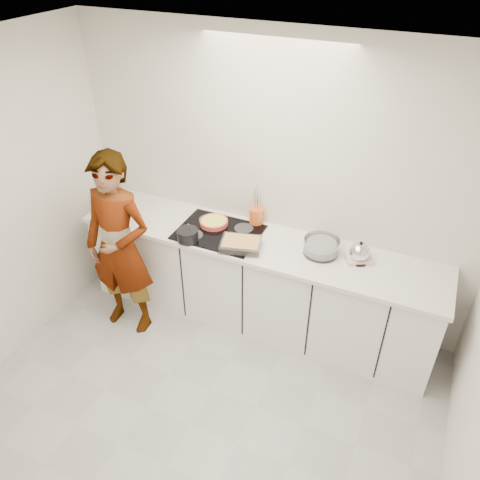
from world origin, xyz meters
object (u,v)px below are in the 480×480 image
at_px(tart_dish, 214,222).
at_px(baking_dish, 241,244).
at_px(mixing_bowl, 321,247).
at_px(utensil_crock, 256,216).
at_px(saucepan, 188,235).
at_px(hob, 219,232).
at_px(cook, 119,247).
at_px(kettle, 359,253).

relative_size(tart_dish, baking_dish, 0.87).
relative_size(tart_dish, mixing_bowl, 0.90).
bearing_deg(mixing_bowl, utensil_crock, 162.95).
bearing_deg(saucepan, hob, 50.66).
xyz_separation_m(hob, saucepan, (-0.18, -0.22, 0.06)).
relative_size(saucepan, mixing_bowl, 0.61).
xyz_separation_m(hob, utensil_crock, (0.24, 0.28, 0.07)).
distance_m(baking_dish, cook, 1.05).
bearing_deg(hob, utensil_crock, 48.55).
bearing_deg(utensil_crock, cook, -140.92).
distance_m(hob, mixing_bowl, 0.91).
height_order(kettle, utensil_crock, kettle).
bearing_deg(cook, kettle, 14.76).
height_order(hob, saucepan, saucepan).
xyz_separation_m(hob, baking_dish, (0.28, -0.14, 0.04)).
distance_m(hob, kettle, 1.22).
xyz_separation_m(saucepan, mixing_bowl, (1.09, 0.30, -0.00)).
bearing_deg(tart_dish, kettle, 0.32).
height_order(saucepan, kettle, kettle).
xyz_separation_m(tart_dish, utensil_crock, (0.34, 0.19, 0.04)).
bearing_deg(tart_dish, hob, -43.93).
xyz_separation_m(mixing_bowl, cook, (-1.62, -0.57, -0.10)).
bearing_deg(kettle, tart_dish, -179.68).
xyz_separation_m(saucepan, cook, (-0.53, -0.27, -0.11)).
distance_m(saucepan, mixing_bowl, 1.13).
height_order(saucepan, baking_dish, saucepan).
bearing_deg(baking_dish, saucepan, -169.27).
bearing_deg(saucepan, tart_dish, 73.72).
height_order(baking_dish, kettle, kettle).
bearing_deg(hob, cook, -144.94).
distance_m(tart_dish, cook, 0.86).
bearing_deg(cook, tart_dish, 41.18).
xyz_separation_m(tart_dish, cook, (-0.62, -0.59, -0.08)).
xyz_separation_m(tart_dish, baking_dish, (0.37, -0.23, 0.01)).
height_order(hob, tart_dish, tart_dish).
height_order(mixing_bowl, utensil_crock, utensil_crock).
height_order(hob, baking_dish, baking_dish).
relative_size(tart_dish, saucepan, 1.46).
distance_m(tart_dish, saucepan, 0.33).
distance_m(kettle, cook, 2.02).
height_order(baking_dish, utensil_crock, utensil_crock).
bearing_deg(tart_dish, cook, -136.43).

